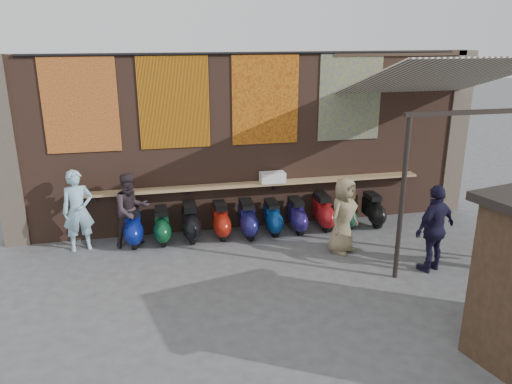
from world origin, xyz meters
TOP-DOWN VIEW (x-y plane):
  - ground at (0.00, 0.00)m, footprint 70.00×70.00m
  - brick_wall at (0.00, 2.70)m, footprint 10.00×0.40m
  - pier_left at (-5.20, 2.70)m, footprint 0.50×0.50m
  - pier_right at (5.20, 2.70)m, footprint 0.50×0.50m
  - eating_counter at (0.00, 2.33)m, footprint 8.00×0.32m
  - shelf_box at (0.43, 2.30)m, footprint 0.57×0.30m
  - tapestry_redgold at (-3.60, 2.48)m, footprint 1.50×0.02m
  - tapestry_sun at (-1.70, 2.48)m, footprint 1.50×0.02m
  - tapestry_orange at (0.30, 2.48)m, footprint 1.50×0.02m
  - tapestry_multi at (2.30, 2.48)m, footprint 1.50×0.02m
  - hang_rail at (0.00, 2.47)m, footprint 9.50×0.06m
  - scooter_stool_0 at (-2.73, 2.05)m, footprint 0.38×0.83m
  - scooter_stool_1 at (-2.12, 2.02)m, footprint 0.36×0.79m
  - scooter_stool_2 at (-1.50, 2.04)m, footprint 0.38×0.84m
  - scooter_stool_3 at (-0.82, 2.05)m, footprint 0.36×0.81m
  - scooter_stool_4 at (-0.22, 1.96)m, footprint 0.38×0.84m
  - scooter_stool_5 at (0.37, 2.00)m, footprint 0.35×0.78m
  - scooter_stool_6 at (0.94, 1.99)m, footprint 0.36×0.80m
  - scooter_stool_7 at (1.60, 2.05)m, footprint 0.38×0.84m
  - scooter_stool_8 at (2.15, 2.01)m, footprint 0.32×0.71m
  - scooter_stool_9 at (2.83, 1.99)m, footprint 0.36×0.79m
  - diner_left at (-3.82, 2.00)m, footprint 0.71×0.55m
  - diner_right at (-2.74, 2.00)m, footprint 0.96×0.86m
  - shopper_navy at (2.92, -0.47)m, footprint 1.09×0.75m
  - shopper_grey at (4.23, -0.73)m, footprint 1.18×0.75m
  - shopper_tan at (1.55, 0.71)m, footprint 0.94×0.87m
  - awning_canvas at (3.50, 0.90)m, footprint 3.20×3.28m
  - awning_ledger at (3.50, 2.49)m, footprint 3.30×0.08m
  - awning_header at (3.50, -0.60)m, footprint 3.00×0.08m
  - awning_post_left at (2.10, -0.60)m, footprint 0.09×0.09m

SIDE VIEW (x-z plane):
  - ground at x=0.00m, z-range 0.00..0.00m
  - scooter_stool_8 at x=2.15m, z-range 0.00..0.68m
  - scooter_stool_5 at x=0.37m, z-range 0.00..0.74m
  - scooter_stool_9 at x=2.83m, z-range 0.00..0.75m
  - scooter_stool_1 at x=-2.12m, z-range 0.00..0.75m
  - scooter_stool_6 at x=0.94m, z-range 0.00..0.76m
  - scooter_stool_3 at x=-0.82m, z-range 0.00..0.77m
  - scooter_stool_0 at x=-2.73m, z-range 0.00..0.79m
  - scooter_stool_7 at x=1.60m, z-range 0.00..0.80m
  - scooter_stool_2 at x=-1.50m, z-range 0.00..0.80m
  - scooter_stool_4 at x=-0.22m, z-range 0.00..0.80m
  - diner_right at x=-2.74m, z-range 0.00..1.61m
  - shopper_tan at x=1.55m, z-range 0.00..1.61m
  - shopper_navy at x=2.92m, z-range 0.00..1.72m
  - shopper_grey at x=4.23m, z-range 0.00..1.74m
  - diner_left at x=-3.82m, z-range 0.00..1.74m
  - eating_counter at x=0.00m, z-range 1.08..1.12m
  - shelf_box at x=0.43m, z-range 1.12..1.36m
  - awning_post_left at x=2.10m, z-range 0.00..3.10m
  - brick_wall at x=0.00m, z-range 0.00..4.00m
  - pier_left at x=-5.20m, z-range 0.00..4.00m
  - pier_right at x=5.20m, z-range 0.00..4.00m
  - tapestry_redgold at x=-3.60m, z-range 2.00..4.00m
  - tapestry_sun at x=-1.70m, z-range 2.00..4.00m
  - tapestry_orange at x=0.30m, z-range 2.00..4.00m
  - tapestry_multi at x=2.30m, z-range 2.00..4.00m
  - awning_header at x=3.50m, z-range 3.04..3.12m
  - awning_canvas at x=3.50m, z-range 3.07..4.03m
  - awning_ledger at x=3.50m, z-range 3.89..4.01m
  - hang_rail at x=0.00m, z-range 3.95..4.01m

